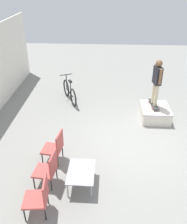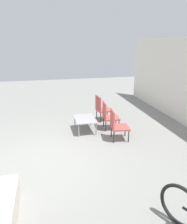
% 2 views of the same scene
% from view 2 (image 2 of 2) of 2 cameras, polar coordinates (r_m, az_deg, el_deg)
% --- Properties ---
extents(ground_plane, '(24.00, 24.00, 0.00)m').
position_cam_2_polar(ground_plane, '(5.67, -13.00, -12.87)').
color(ground_plane, gray).
extents(coffee_table, '(0.93, 0.66, 0.44)m').
position_cam_2_polar(coffee_table, '(7.18, -2.24, -2.02)').
color(coffee_table, '#9E9EA3').
rests_on(coffee_table, ground_plane).
extents(patio_chair_left, '(0.57, 0.57, 0.94)m').
position_cam_2_polar(patio_chair_left, '(8.12, 2.15, 1.18)').
color(patio_chair_left, black).
rests_on(patio_chair_left, ground_plane).
extents(patio_chair_center, '(0.57, 0.57, 0.94)m').
position_cam_2_polar(patio_chair_center, '(7.34, 3.89, -0.73)').
color(patio_chair_center, black).
rests_on(patio_chair_center, ground_plane).
extents(patio_chair_right, '(0.58, 0.58, 0.94)m').
position_cam_2_polar(patio_chair_right, '(6.56, 6.11, -3.16)').
color(patio_chair_right, black).
rests_on(patio_chair_right, ground_plane).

